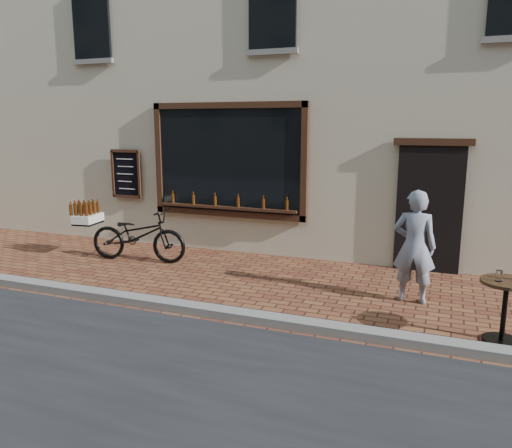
% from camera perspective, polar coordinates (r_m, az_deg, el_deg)
% --- Properties ---
extents(ground, '(90.00, 90.00, 0.00)m').
position_cam_1_polar(ground, '(6.49, -0.20, -11.83)').
color(ground, '#5C2C1D').
rests_on(ground, ground).
extents(kerb, '(90.00, 0.25, 0.12)m').
position_cam_1_polar(kerb, '(6.64, 0.44, -10.72)').
color(kerb, slate).
rests_on(kerb, ground).
extents(shop_building, '(28.00, 6.20, 10.00)m').
position_cam_1_polar(shop_building, '(12.49, 11.62, 22.44)').
color(shop_building, '#C1B698').
rests_on(shop_building, ground).
extents(cargo_bicycle, '(2.28, 0.89, 1.07)m').
position_cam_1_polar(cargo_bicycle, '(9.66, -13.53, -1.18)').
color(cargo_bicycle, black).
rests_on(cargo_bicycle, ground).
extents(bistro_table, '(0.59, 0.59, 1.02)m').
position_cam_1_polar(bistro_table, '(6.62, 26.64, -7.59)').
color(bistro_table, black).
rests_on(bistro_table, ground).
extents(pedestrian, '(0.61, 0.40, 1.65)m').
position_cam_1_polar(pedestrian, '(7.53, 17.65, -2.47)').
color(pedestrian, gray).
rests_on(pedestrian, ground).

